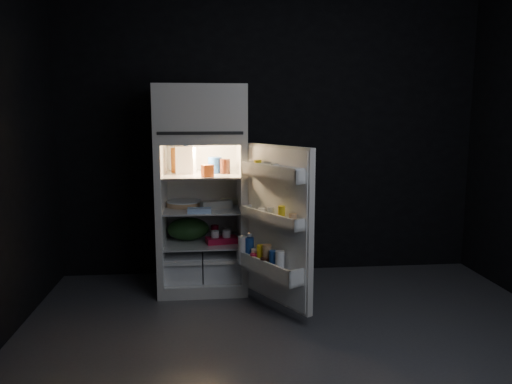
{
  "coord_description": "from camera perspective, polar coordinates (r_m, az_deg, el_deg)",
  "views": [
    {
      "loc": [
        -0.62,
        -3.06,
        1.55
      ],
      "look_at": [
        -0.22,
        1.0,
        0.9
      ],
      "focal_mm": 35.0,
      "sensor_mm": 36.0,
      "label": 1
    }
  ],
  "objects": [
    {
      "name": "milk_jug",
      "position": [
        4.39,
        -7.99,
        3.67
      ],
      "size": [
        0.18,
        0.18,
        0.24
      ],
      "primitive_type": "cube",
      "rotation": [
        0.0,
        0.0,
        -0.17
      ],
      "color": "white",
      "rests_on": "refrigerator"
    },
    {
      "name": "flat_package",
      "position": [
        4.18,
        -6.49,
        -2.1
      ],
      "size": [
        0.2,
        0.1,
        0.04
      ],
      "primitive_type": "cube",
      "rotation": [
        0.0,
        0.0,
        -0.0
      ],
      "color": "#9BBEEF",
      "rests_on": "refrigerator"
    },
    {
      "name": "pie",
      "position": [
        4.49,
        -8.21,
        -1.37
      ],
      "size": [
        0.35,
        0.35,
        0.04
      ],
      "primitive_type": "cylinder",
      "rotation": [
        0.0,
        0.0,
        0.13
      ],
      "color": "tan",
      "rests_on": "refrigerator"
    },
    {
      "name": "amber_bottle",
      "position": [
        4.49,
        -9.19,
        3.63
      ],
      "size": [
        0.1,
        0.1,
        0.22
      ],
      "primitive_type": "cylinder",
      "rotation": [
        0.0,
        0.0,
        0.43
      ],
      "color": "#C86820",
      "rests_on": "refrigerator"
    },
    {
      "name": "egg_carton",
      "position": [
        4.34,
        -4.58,
        -1.45
      ],
      "size": [
        0.28,
        0.18,
        0.07
      ],
      "primitive_type": "cube",
      "rotation": [
        0.0,
        0.0,
        0.31
      ],
      "color": "gray",
      "rests_on": "refrigerator"
    },
    {
      "name": "jam_jar",
      "position": [
        4.34,
        -3.55,
        2.95
      ],
      "size": [
        0.11,
        0.11,
        0.13
      ],
      "primitive_type": "cylinder",
      "rotation": [
        0.0,
        0.0,
        -0.22
      ],
      "color": "black",
      "rests_on": "refrigerator"
    },
    {
      "name": "floor",
      "position": [
        3.49,
        5.42,
        -17.36
      ],
      "size": [
        4.0,
        3.4,
        0.0
      ],
      "primitive_type": "cube",
      "color": "#46464A",
      "rests_on": "ground"
    },
    {
      "name": "yogurt_tray",
      "position": [
        4.38,
        -3.92,
        -5.5
      ],
      "size": [
        0.29,
        0.19,
        0.05
      ],
      "primitive_type": "cube",
      "rotation": [
        0.0,
        0.0,
        0.19
      ],
      "color": "#B70F32",
      "rests_on": "refrigerator"
    },
    {
      "name": "wall_front",
      "position": [
        1.51,
        18.69,
        1.05
      ],
      "size": [
        4.0,
        0.0,
        2.7
      ],
      "primitive_type": "cube",
      "color": "black",
      "rests_on": "ground"
    },
    {
      "name": "fridge_door",
      "position": [
        3.82,
        2.15,
        -4.08
      ],
      "size": [
        0.52,
        0.72,
        1.22
      ],
      "color": "silver",
      "rests_on": "ground"
    },
    {
      "name": "refrigerator",
      "position": [
        4.42,
        -6.23,
        1.26
      ],
      "size": [
        0.76,
        0.71,
        1.78
      ],
      "color": "silver",
      "rests_on": "ground"
    },
    {
      "name": "small_can_red",
      "position": [
        4.67,
        -4.73,
        -4.35
      ],
      "size": [
        0.07,
        0.07,
        0.09
      ],
      "primitive_type": "cylinder",
      "rotation": [
        0.0,
        0.0,
        0.01
      ],
      "color": "#B70F32",
      "rests_on": "refrigerator"
    },
    {
      "name": "wall_back",
      "position": [
        4.81,
        1.72,
        6.65
      ],
      "size": [
        4.0,
        0.0,
        2.7
      ],
      "primitive_type": "cube",
      "color": "black",
      "rests_on": "ground"
    },
    {
      "name": "mayo_jar",
      "position": [
        4.39,
        -4.7,
        3.08
      ],
      "size": [
        0.13,
        0.13,
        0.14
      ],
      "primitive_type": "cylinder",
      "rotation": [
        0.0,
        0.0,
        -0.09
      ],
      "color": "#1C469A",
      "rests_on": "refrigerator"
    },
    {
      "name": "produce_bag",
      "position": [
        4.51,
        -7.75,
        -4.19
      ],
      "size": [
        0.46,
        0.42,
        0.2
      ],
      "primitive_type": "ellipsoid",
      "rotation": [
        0.0,
        0.0,
        0.33
      ],
      "color": "#193815",
      "rests_on": "refrigerator"
    },
    {
      "name": "small_carton",
      "position": [
        4.14,
        -5.57,
        2.43
      ],
      "size": [
        0.11,
        0.1,
        0.1
      ],
      "primitive_type": "cube",
      "rotation": [
        0.0,
        0.0,
        0.42
      ],
      "color": "#CA5017",
      "rests_on": "refrigerator"
    },
    {
      "name": "wrapped_pkg",
      "position": [
        4.56,
        -3.06,
        -1.07
      ],
      "size": [
        0.15,
        0.13,
        0.05
      ],
      "primitive_type": "cube",
      "rotation": [
        0.0,
        0.0,
        0.17
      ],
      "color": "beige",
      "rests_on": "refrigerator"
    },
    {
      "name": "small_can_silver",
      "position": [
        4.57,
        -3.2,
        -4.62
      ],
      "size": [
        0.1,
        0.1,
        0.09
      ],
      "primitive_type": "cylinder",
      "rotation": [
        0.0,
        0.0,
        -0.4
      ],
      "color": "silver",
      "rests_on": "refrigerator"
    }
  ]
}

